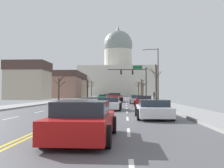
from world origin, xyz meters
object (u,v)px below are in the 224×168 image
at_px(sedan_near_03, 143,101).
at_px(sedan_near_05, 153,109).
at_px(signal_gantry, 135,75).
at_px(pickup_truck_near_01, 115,98).
at_px(street_lamp_right, 156,70).
at_px(sedan_near_02, 137,100).
at_px(bicycle_parked, 157,99).
at_px(sedan_near_06, 83,121).
at_px(pedestrian_00, 154,95).
at_px(sedan_oncoming_01, 107,96).
at_px(sedan_near_04, 110,104).
at_px(sedan_oncoming_00, 103,97).
at_px(sedan_near_00, 117,98).
at_px(sedan_oncoming_02, 109,96).

bearing_deg(sedan_near_03, sedan_near_05, -91.57).
xyz_separation_m(signal_gantry, pickup_truck_near_01, (-3.81, -9.81, -4.38)).
xyz_separation_m(street_lamp_right, sedan_near_03, (-2.45, -8.24, -4.27)).
xyz_separation_m(sedan_near_02, bicycle_parked, (3.38, 4.73, -0.09)).
xyz_separation_m(street_lamp_right, sedan_near_06, (-5.89, -29.79, -4.26)).
height_order(pickup_truck_near_01, sedan_near_02, pickup_truck_near_01).
relative_size(sedan_near_05, pedestrian_00, 2.69).
relative_size(sedan_oncoming_01, pedestrian_00, 2.77).
xyz_separation_m(signal_gantry, pedestrian_00, (3.30, -4.37, -3.99)).
distance_m(sedan_near_04, sedan_oncoming_00, 35.46).
xyz_separation_m(sedan_near_00, bicycle_parked, (6.51, -7.15, -0.05)).
height_order(pedestrian_00, bicycle_parked, pedestrian_00).
relative_size(pickup_truck_near_01, sedan_near_05, 1.15).
height_order(sedan_near_02, sedan_oncoming_00, sedan_near_02).
bearing_deg(pedestrian_00, sedan_near_03, -100.10).
bearing_deg(sedan_oncoming_01, sedan_near_02, -79.18).
bearing_deg(sedan_near_02, sedan_oncoming_02, 98.48).
xyz_separation_m(pickup_truck_near_01, sedan_oncoming_00, (-3.29, 15.57, -0.14)).
bearing_deg(sedan_near_05, sedan_near_04, 112.65).
relative_size(sedan_near_05, bicycle_parked, 2.58).
relative_size(sedan_near_02, sedan_near_05, 0.95).
distance_m(pickup_truck_near_01, sedan_near_02, 6.92).
height_order(sedan_near_00, bicycle_parked, sedan_near_00).
relative_size(street_lamp_right, sedan_oncoming_00, 1.68).
height_order(signal_gantry, sedan_near_05, signal_gantry).
height_order(sedan_near_00, sedan_near_05, same).
xyz_separation_m(sedan_near_02, sedan_oncoming_01, (-6.70, 35.06, -0.00)).
xyz_separation_m(signal_gantry, sedan_oncoming_02, (-7.15, 29.56, -4.53)).
distance_m(street_lamp_right, sedan_oncoming_00, 22.78).
distance_m(sedan_near_03, sedan_oncoming_00, 29.33).
bearing_deg(sedan_oncoming_02, sedan_near_00, -83.81).
height_order(sedan_near_03, sedan_oncoming_00, sedan_near_03).
distance_m(sedan_near_00, bicycle_parked, 9.67).
height_order(sedan_near_06, sedan_oncoming_00, sedan_near_06).
bearing_deg(sedan_oncoming_02, sedan_near_06, -87.09).
bearing_deg(sedan_near_00, sedan_oncoming_00, 110.23).
bearing_deg(sedan_near_03, pickup_truck_near_01, 106.60).
distance_m(sedan_near_03, sedan_near_04, 7.65).
distance_m(sedan_near_03, pedestrian_00, 18.61).
bearing_deg(bicycle_parked, sedan_near_03, -104.28).
bearing_deg(sedan_near_00, sedan_near_06, -89.84).
height_order(pickup_truck_near_01, sedan_near_03, pickup_truck_near_01).
xyz_separation_m(signal_gantry, sedan_near_02, (-0.39, -15.82, -4.50)).
xyz_separation_m(street_lamp_right, sedan_near_05, (-2.84, -22.43, -4.31)).
relative_size(sedan_near_03, pedestrian_00, 2.50).
relative_size(signal_gantry, sedan_oncoming_01, 1.68).
height_order(sedan_near_00, sedan_oncoming_02, sedan_oncoming_02).
bearing_deg(sedan_near_05, sedan_near_06, -112.54).
height_order(sedan_near_00, pickup_truck_near_01, pickup_truck_near_01).
bearing_deg(sedan_near_04, sedan_near_03, 63.06).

